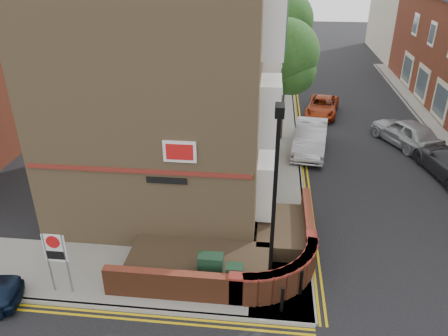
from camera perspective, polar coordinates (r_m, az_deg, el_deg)
The scene contains 24 objects.
ground at distance 14.00m, azimuth -1.19°, elevation -18.97°, with size 120.00×120.00×0.00m, color black.
pavement_corner at distance 15.74m, azimuth -13.56°, elevation -13.40°, with size 13.00×3.00×0.12m, color gray.
pavement_main at distance 27.53m, azimuth 7.29°, elevation 5.45°, with size 2.00×32.00×0.12m, color gray.
kerb_side at distance 14.72m, azimuth -15.48°, elevation -17.09°, with size 13.00×0.15×0.12m, color gray.
kerb_main_near at distance 27.57m, azimuth 9.37°, elevation 5.34°, with size 0.15×32.00×0.12m, color gray.
kerb_main_far at distance 26.57m, azimuth 27.08°, elevation 1.75°, with size 0.15×40.00×0.12m, color gray.
yellow_lines_side at distance 14.59m, azimuth -15.81°, elevation -17.90°, with size 13.00×0.28×0.01m, color gold.
yellow_lines_main at distance 27.61m, azimuth 9.88°, elevation 5.20°, with size 0.28×32.00×0.01m, color gold.
corner_building at distance 18.54m, azimuth -7.12°, elevation 14.83°, with size 8.95×10.40×13.60m.
garden_wall at distance 15.83m, azimuth -0.00°, elevation -12.50°, with size 6.80×6.00×1.20m, color brown, non-canonical shape.
lamppost at distance 12.76m, azimuth 6.53°, elevation -5.00°, with size 0.25×0.50×6.30m.
utility_cabinet_large at distance 14.48m, azimuth -1.75°, elevation -13.21°, with size 0.80×0.45×1.20m, color #16321E.
utility_cabinet_small at distance 14.22m, azimuth 1.38°, elevation -14.37°, with size 0.55×0.40×1.10m, color #16321E.
bollard_near at distance 13.84m, azimuth 7.61°, elevation -16.65°, with size 0.11×0.11×0.90m, color black.
bollard_far at distance 14.47m, azimuth 10.04°, elevation -14.55°, with size 0.11×0.11×0.90m, color black.
zone_sign at distance 14.63m, azimuth -21.14°, elevation -10.29°, with size 0.72×0.07×2.20m.
far_terrace_cream at distance 49.79m, azimuth 22.78°, elevation 18.09°, with size 5.40×12.40×8.00m.
tree_near at distance 24.30m, azimuth 7.95°, elevation 13.98°, with size 3.64×3.65×6.70m.
tree_mid at distance 32.07m, azimuth 7.81°, elevation 18.02°, with size 4.03×4.03×7.42m.
tree_far at distance 40.03m, azimuth 7.65°, elevation 19.37°, with size 3.81×3.81×7.00m.
traffic_light_assembly at distance 35.42m, azimuth 8.17°, elevation 14.85°, with size 0.20×0.16×4.20m.
silver_car_near at distance 24.20m, azimuth 11.20°, elevation 3.90°, with size 1.66×4.77×1.57m, color #A5A5AC.
red_car_main at distance 29.99m, azimuth 12.73°, elevation 7.88°, with size 1.93×4.19×1.16m, color #9D3011.
silver_car_far at distance 26.53m, azimuth 22.71°, elevation 4.32°, with size 1.83×4.54×1.55m, color #96999D.
Camera 1 is at (1.35, -9.64, 10.06)m, focal length 35.00 mm.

